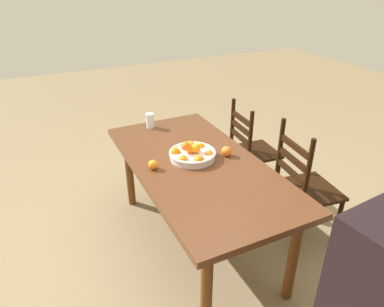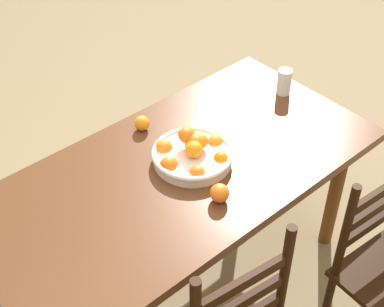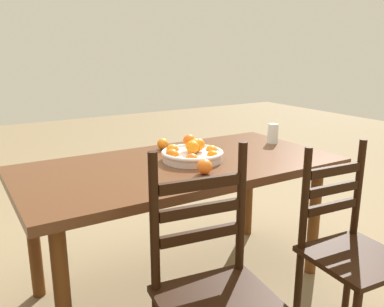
{
  "view_description": "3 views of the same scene",
  "coord_description": "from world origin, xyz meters",
  "views": [
    {
      "loc": [
        1.97,
        -0.99,
        1.99
      ],
      "look_at": [
        -0.08,
        -0.0,
        0.79
      ],
      "focal_mm": 32.71,
      "sensor_mm": 36.0,
      "label": 1
    },
    {
      "loc": [
        1.14,
        1.36,
        2.34
      ],
      "look_at": [
        -0.08,
        -0.0,
        0.79
      ],
      "focal_mm": 53.43,
      "sensor_mm": 36.0,
      "label": 2
    },
    {
      "loc": [
        1.06,
        1.86,
        1.36
      ],
      "look_at": [
        -0.08,
        -0.0,
        0.79
      ],
      "focal_mm": 37.7,
      "sensor_mm": 36.0,
      "label": 3
    }
  ],
  "objects": [
    {
      "name": "drinking_glass",
      "position": [
        -0.75,
        -0.09,
        0.81
      ],
      "size": [
        0.07,
        0.07,
        0.13
      ],
      "primitive_type": "cylinder",
      "color": "silver",
      "rests_on": "dining_table"
    },
    {
      "name": "fruit_bowl",
      "position": [
        -0.08,
        -0.01,
        0.79
      ],
      "size": [
        0.35,
        0.35,
        0.14
      ],
      "color": "silver",
      "rests_on": "dining_table"
    },
    {
      "name": "ground_plane",
      "position": [
        0.0,
        0.0,
        0.0
      ],
      "size": [
        12.0,
        12.0,
        0.0
      ],
      "primitive_type": "plane",
      "color": "#84704F"
    },
    {
      "name": "orange_loose_1",
      "position": [
        -0.05,
        -0.32,
        0.78
      ],
      "size": [
        0.07,
        0.07,
        0.07
      ],
      "primitive_type": "sphere",
      "color": "orange",
      "rests_on": "dining_table"
    },
    {
      "name": "orange_loose_0",
      "position": [
        -0.0,
        0.24,
        0.79
      ],
      "size": [
        0.08,
        0.08,
        0.08
      ],
      "primitive_type": "sphere",
      "color": "orange",
      "rests_on": "dining_table"
    },
    {
      "name": "dining_table",
      "position": [
        0.0,
        0.0,
        0.67
      ],
      "size": [
        1.75,
        0.88,
        0.75
      ],
      "color": "#532E1A",
      "rests_on": "ground"
    }
  ]
}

